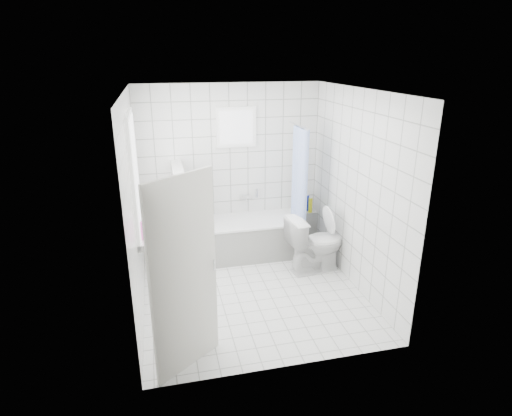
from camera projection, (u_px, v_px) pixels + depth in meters
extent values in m
plane|color=white|center=(252.00, 291.00, 5.70)|extent=(3.00, 3.00, 0.00)
plane|color=white|center=(251.00, 90.00, 4.82)|extent=(3.00, 3.00, 0.00)
cube|color=white|center=(230.00, 169.00, 6.63)|extent=(2.80, 0.02, 2.60)
cube|color=white|center=(288.00, 250.00, 3.89)|extent=(2.80, 0.02, 2.60)
cube|color=white|center=(134.00, 208.00, 4.96)|extent=(0.02, 3.00, 2.60)
cube|color=white|center=(356.00, 191.00, 5.56)|extent=(0.02, 3.00, 2.60)
cube|color=white|center=(136.00, 176.00, 5.14)|extent=(0.01, 0.90, 1.40)
cube|color=white|center=(237.00, 127.00, 6.40)|extent=(0.50, 0.01, 0.50)
cube|color=white|center=(146.00, 232.00, 5.40)|extent=(0.18, 1.02, 0.08)
cube|color=silver|center=(184.00, 277.00, 4.03)|extent=(0.66, 0.52, 2.00)
cube|color=white|center=(244.00, 238.00, 6.66)|extent=(1.75, 0.75, 0.55)
cube|color=white|center=(243.00, 221.00, 6.57)|extent=(1.77, 0.77, 0.03)
cube|color=white|center=(180.00, 216.00, 6.25)|extent=(0.15, 0.85, 1.50)
cube|color=white|center=(303.00, 226.00, 7.13)|extent=(0.40, 0.24, 0.55)
imported|color=white|center=(316.00, 243.00, 6.14)|extent=(0.89, 0.58, 0.85)
cylinder|color=silver|center=(298.00, 126.00, 6.24)|extent=(0.02, 0.80, 0.02)
cube|color=silver|center=(245.00, 196.00, 6.80)|extent=(0.18, 0.06, 0.06)
imported|color=#DD56B7|center=(145.00, 227.00, 5.05)|extent=(0.17, 0.17, 0.32)
imported|color=#38DEFE|center=(145.00, 227.00, 5.18)|extent=(0.13, 0.13, 0.21)
imported|color=silver|center=(145.00, 215.00, 5.46)|extent=(0.14, 0.14, 0.29)
imported|color=#E874CD|center=(146.00, 214.00, 5.65)|extent=(0.09, 0.09, 0.18)
cylinder|color=#1B30DF|center=(307.00, 203.00, 7.02)|extent=(0.06, 0.06, 0.26)
cylinder|color=#178F42|center=(304.00, 207.00, 6.94)|extent=(0.06, 0.06, 0.20)
cylinder|color=yellow|center=(310.00, 205.00, 6.95)|extent=(0.06, 0.06, 0.24)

